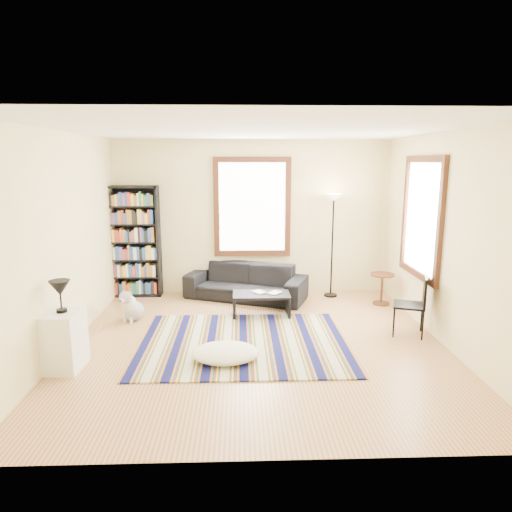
{
  "coord_description": "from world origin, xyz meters",
  "views": [
    {
      "loc": [
        -0.22,
        -5.83,
        2.41
      ],
      "look_at": [
        0.0,
        0.5,
        1.1
      ],
      "focal_mm": 32.0,
      "sensor_mm": 36.0,
      "label": 1
    }
  ],
  "objects_px": {
    "coffee_table": "(261,304)",
    "floor_cushion": "(225,353)",
    "sofa": "(246,282)",
    "folding_chair": "(409,305)",
    "dog": "(133,304)",
    "bookshelf": "(135,242)",
    "side_table": "(382,289)",
    "floor_lamp": "(332,246)",
    "white_cabinet": "(64,341)"
  },
  "relations": [
    {
      "from": "coffee_table",
      "to": "floor_cushion",
      "type": "bearing_deg",
      "value": -107.16
    },
    {
      "from": "sofa",
      "to": "folding_chair",
      "type": "bearing_deg",
      "value": -17.81
    },
    {
      "from": "folding_chair",
      "to": "dog",
      "type": "relative_size",
      "value": 1.72
    },
    {
      "from": "sofa",
      "to": "bookshelf",
      "type": "height_order",
      "value": "bookshelf"
    },
    {
      "from": "bookshelf",
      "to": "side_table",
      "type": "bearing_deg",
      "value": -9.1
    },
    {
      "from": "floor_cushion",
      "to": "side_table",
      "type": "xyz_separation_m",
      "value": [
        2.62,
        2.19,
        0.17
      ]
    },
    {
      "from": "floor_cushion",
      "to": "floor_lamp",
      "type": "distance_m",
      "value": 3.38
    },
    {
      "from": "bookshelf",
      "to": "side_table",
      "type": "xyz_separation_m",
      "value": [
        4.32,
        -0.69,
        -0.73
      ]
    },
    {
      "from": "side_table",
      "to": "dog",
      "type": "bearing_deg",
      "value": -170.97
    },
    {
      "from": "sofa",
      "to": "floor_cushion",
      "type": "height_order",
      "value": "sofa"
    },
    {
      "from": "floor_cushion",
      "to": "white_cabinet",
      "type": "relative_size",
      "value": 1.19
    },
    {
      "from": "folding_chair",
      "to": "coffee_table",
      "type": "bearing_deg",
      "value": 175.71
    },
    {
      "from": "folding_chair",
      "to": "white_cabinet",
      "type": "height_order",
      "value": "folding_chair"
    },
    {
      "from": "floor_cushion",
      "to": "dog",
      "type": "distance_m",
      "value": 2.14
    },
    {
      "from": "bookshelf",
      "to": "floor_cushion",
      "type": "xyz_separation_m",
      "value": [
        1.71,
        -2.88,
        -0.9
      ]
    },
    {
      "from": "folding_chair",
      "to": "floor_lamp",
      "type": "bearing_deg",
      "value": 130.02
    },
    {
      "from": "coffee_table",
      "to": "floor_cushion",
      "type": "relative_size",
      "value": 1.08
    },
    {
      "from": "dog",
      "to": "bookshelf",
      "type": "bearing_deg",
      "value": 121.79
    },
    {
      "from": "coffee_table",
      "to": "white_cabinet",
      "type": "distance_m",
      "value": 3.03
    },
    {
      "from": "coffee_table",
      "to": "dog",
      "type": "relative_size",
      "value": 1.8
    },
    {
      "from": "coffee_table",
      "to": "dog",
      "type": "bearing_deg",
      "value": -175.7
    },
    {
      "from": "floor_cushion",
      "to": "floor_lamp",
      "type": "relative_size",
      "value": 0.45
    },
    {
      "from": "white_cabinet",
      "to": "sofa",
      "type": "bearing_deg",
      "value": 54.74
    },
    {
      "from": "bookshelf",
      "to": "folding_chair",
      "type": "distance_m",
      "value": 4.79
    },
    {
      "from": "floor_cushion",
      "to": "side_table",
      "type": "relative_size",
      "value": 1.55
    },
    {
      "from": "bookshelf",
      "to": "dog",
      "type": "xyz_separation_m",
      "value": [
        0.23,
        -1.34,
        -0.75
      ]
    },
    {
      "from": "floor_cushion",
      "to": "side_table",
      "type": "distance_m",
      "value": 3.42
    },
    {
      "from": "dog",
      "to": "folding_chair",
      "type": "bearing_deg",
      "value": 11.56
    },
    {
      "from": "bookshelf",
      "to": "folding_chair",
      "type": "xyz_separation_m",
      "value": [
        4.27,
        -2.08,
        -0.57
      ]
    },
    {
      "from": "sofa",
      "to": "floor_cushion",
      "type": "relative_size",
      "value": 2.53
    },
    {
      "from": "floor_lamp",
      "to": "dog",
      "type": "bearing_deg",
      "value": -160.53
    },
    {
      "from": "coffee_table",
      "to": "white_cabinet",
      "type": "height_order",
      "value": "white_cabinet"
    },
    {
      "from": "floor_cushion",
      "to": "dog",
      "type": "relative_size",
      "value": 1.67
    },
    {
      "from": "floor_cushion",
      "to": "white_cabinet",
      "type": "distance_m",
      "value": 1.91
    },
    {
      "from": "sofa",
      "to": "bookshelf",
      "type": "distance_m",
      "value": 2.13
    },
    {
      "from": "dog",
      "to": "sofa",
      "type": "bearing_deg",
      "value": 53.26
    },
    {
      "from": "folding_chair",
      "to": "dog",
      "type": "distance_m",
      "value": 4.11
    },
    {
      "from": "sofa",
      "to": "folding_chair",
      "type": "height_order",
      "value": "folding_chair"
    },
    {
      "from": "side_table",
      "to": "white_cabinet",
      "type": "bearing_deg",
      "value": -152.61
    },
    {
      "from": "folding_chair",
      "to": "dog",
      "type": "height_order",
      "value": "folding_chair"
    },
    {
      "from": "bookshelf",
      "to": "dog",
      "type": "bearing_deg",
      "value": -80.16
    },
    {
      "from": "floor_cushion",
      "to": "folding_chair",
      "type": "height_order",
      "value": "folding_chair"
    },
    {
      "from": "coffee_table",
      "to": "bookshelf",
      "type": "bearing_deg",
      "value": 151.87
    },
    {
      "from": "folding_chair",
      "to": "dog",
      "type": "xyz_separation_m",
      "value": [
        -4.04,
        0.74,
        -0.18
      ]
    },
    {
      "from": "sofa",
      "to": "white_cabinet",
      "type": "relative_size",
      "value": 3.02
    },
    {
      "from": "floor_lamp",
      "to": "folding_chair",
      "type": "distance_m",
      "value": 2.11
    },
    {
      "from": "bookshelf",
      "to": "white_cabinet",
      "type": "height_order",
      "value": "bookshelf"
    },
    {
      "from": "white_cabinet",
      "to": "coffee_table",
      "type": "bearing_deg",
      "value": 40.3
    },
    {
      "from": "bookshelf",
      "to": "floor_cushion",
      "type": "height_order",
      "value": "bookshelf"
    },
    {
      "from": "bookshelf",
      "to": "floor_lamp",
      "type": "distance_m",
      "value": 3.55
    }
  ]
}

